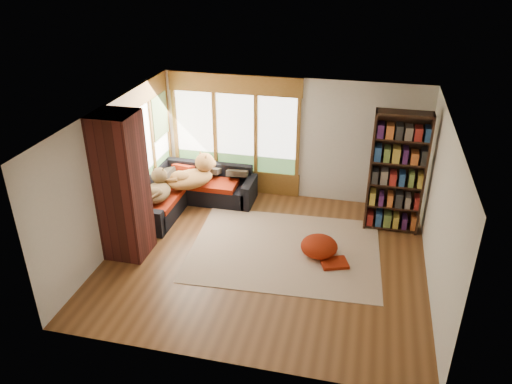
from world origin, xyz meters
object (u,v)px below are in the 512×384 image
at_px(bookshelf, 397,173).
at_px(dog_brindle, 157,184).
at_px(area_rug, 285,250).
at_px(pouf, 319,246).
at_px(sectional_sofa, 192,189).
at_px(brick_chimney, 122,187).
at_px(dog_tan, 193,170).

distance_m(bookshelf, dog_brindle, 4.57).
bearing_deg(area_rug, pouf, -1.61).
distance_m(sectional_sofa, area_rug, 2.65).
bearing_deg(area_rug, dog_brindle, 168.04).
xyz_separation_m(area_rug, dog_brindle, (-2.66, 0.56, 0.76)).
height_order(area_rug, dog_brindle, dog_brindle).
relative_size(brick_chimney, sectional_sofa, 1.18).
bearing_deg(pouf, dog_tan, 155.98).
height_order(pouf, dog_tan, dog_tan).
relative_size(bookshelf, dog_brindle, 2.57).
bearing_deg(dog_brindle, brick_chimney, 167.49).
bearing_deg(brick_chimney, pouf, 11.41).
height_order(bookshelf, pouf, bookshelf).
distance_m(pouf, dog_brindle, 3.37).
relative_size(sectional_sofa, dog_tan, 1.90).
height_order(bookshelf, dog_tan, bookshelf).
distance_m(brick_chimney, area_rug, 3.07).
height_order(sectional_sofa, bookshelf, bookshelf).
bearing_deg(dog_tan, sectional_sofa, 78.39).
xyz_separation_m(dog_tan, dog_brindle, (-0.52, -0.65, -0.06)).
distance_m(brick_chimney, dog_brindle, 1.36).
relative_size(area_rug, pouf, 5.13).
xyz_separation_m(bookshelf, dog_tan, (-3.98, -0.01, -0.35)).
bearing_deg(dog_brindle, sectional_sofa, -37.57).
distance_m(brick_chimney, bookshelf, 4.92).
xyz_separation_m(bookshelf, dog_brindle, (-4.50, -0.66, -0.41)).
bearing_deg(sectional_sofa, dog_tan, -49.04).
relative_size(brick_chimney, dog_tan, 2.25).
relative_size(pouf, dog_tan, 0.57).
relative_size(area_rug, dog_brindle, 3.69).
relative_size(sectional_sofa, bookshelf, 0.94).
bearing_deg(area_rug, brick_chimney, -165.74).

